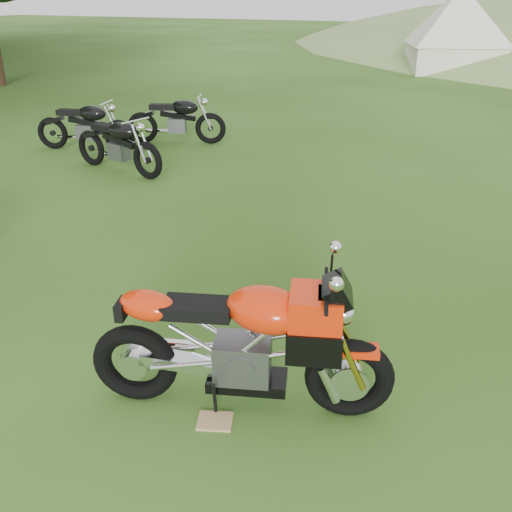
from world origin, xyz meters
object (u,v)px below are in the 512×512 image
at_px(tent_left, 457,33).
at_px(vintage_moto_c, 85,125).
at_px(sport_motorcycle, 240,334).
at_px(plywood_board, 215,421).
at_px(vintage_moto_b, 117,143).
at_px(vintage_moto_d, 176,118).

bearing_deg(tent_left, vintage_moto_c, -126.50).
relative_size(sport_motorcycle, plywood_board, 8.43).
xyz_separation_m(vintage_moto_c, tent_left, (5.58, 16.24, 0.94)).
bearing_deg(plywood_board, sport_motorcycle, 69.75).
xyz_separation_m(plywood_board, vintage_moto_b, (-4.62, 5.28, 0.53)).
relative_size(sport_motorcycle, vintage_moto_d, 1.09).
height_order(plywood_board, tent_left, tent_left).
height_order(sport_motorcycle, plywood_board, sport_motorcycle).
bearing_deg(sport_motorcycle, vintage_moto_b, 116.65).
relative_size(plywood_board, vintage_moto_d, 0.13).
relative_size(sport_motorcycle, vintage_moto_b, 1.09).
bearing_deg(vintage_moto_b, sport_motorcycle, -34.33).
xyz_separation_m(vintage_moto_c, vintage_moto_d, (1.41, 1.25, 0.00)).
distance_m(vintage_moto_c, tent_left, 17.20).
bearing_deg(plywood_board, tent_left, 91.47).
bearing_deg(vintage_moto_b, plywood_board, -36.39).
bearing_deg(vintage_moto_d, plywood_board, -77.88).
xyz_separation_m(vintage_moto_b, vintage_moto_d, (-0.13, 2.28, -0.00)).
height_order(vintage_moto_b, vintage_moto_c, vintage_moto_b).
height_order(vintage_moto_d, tent_left, tent_left).
bearing_deg(vintage_moto_b, vintage_moto_c, 158.66).
height_order(plywood_board, vintage_moto_d, vintage_moto_d).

